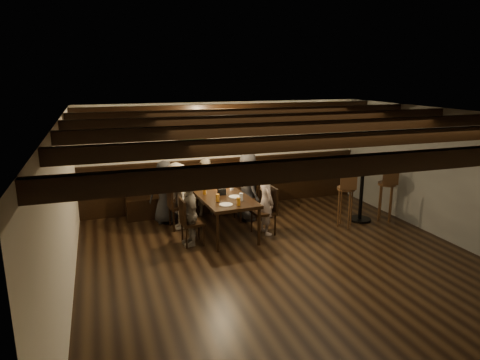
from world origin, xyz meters
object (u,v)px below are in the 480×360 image
object	(u,v)px
chair_left_far	(192,230)
bar_stool_right	(386,201)
chair_right_far	(264,220)
dining_table	(221,197)
high_top_table	(362,186)
bar_stool_left	(345,206)
person_left_far	(190,213)
person_bench_right	(246,184)
person_left_near	(177,196)
person_bench_left	(165,192)
chair_right_near	(246,206)
person_right_far	(266,201)
person_bench_centre	(205,187)
person_right_near	(248,187)
chair_left_near	(180,214)

from	to	relation	value
chair_left_far	bar_stool_right	distance (m)	4.13
chair_right_far	dining_table	bearing A→B (deg)	57.97
high_top_table	bar_stool_left	xyz separation A→B (m)	(-0.50, -0.21, -0.32)
person_left_far	person_bench_right	bearing A→B (deg)	129.29
chair_left_far	person_left_near	bearing A→B (deg)	-177.96
high_top_table	bar_stool_left	size ratio (longest dim) A/B	0.99
chair_left_far	bar_stool_right	xyz separation A→B (m)	(4.13, -0.01, 0.17)
person_bench_right	chair_left_far	bearing A→B (deg)	39.84
person_bench_left	chair_right_near	bearing A→B (deg)	164.48
person_bench_left	bar_stool_left	size ratio (longest dim) A/B	1.13
person_left_far	high_top_table	xyz separation A→B (m)	(3.66, 0.15, 0.16)
chair_right_near	person_right_far	world-z (taller)	person_right_far
chair_right_far	person_left_near	bearing A→B (deg)	58.51
person_right_far	person_bench_centre	bearing A→B (deg)	26.57
person_bench_centre	person_bench_left	bearing A→B (deg)	9.46
dining_table	person_left_near	xyz separation A→B (m)	(-0.77, 0.41, -0.02)
person_left_near	person_right_near	bearing A→B (deg)	90.00
person_bench_centre	chair_right_near	bearing A→B (deg)	140.21
person_bench_left	person_bench_right	distance (m)	1.80
person_bench_centre	bar_stool_right	distance (m)	3.82
person_bench_centre	person_left_far	world-z (taller)	person_bench_centre
person_bench_right	bar_stool_right	bearing A→B (deg)	147.70
high_top_table	person_bench_left	bearing A→B (deg)	162.95
person_right_far	chair_left_far	bearing A→B (deg)	90.00
person_left_near	person_right_far	distance (m)	1.75
chair_right_near	person_right_far	bearing A→B (deg)	-178.12
dining_table	person_bench_left	world-z (taller)	person_bench_left
high_top_table	bar_stool_left	world-z (taller)	bar_stool_left
person_right_near	bar_stool_right	distance (m)	2.90
chair_left_near	person_left_near	distance (m)	0.37
person_right_far	high_top_table	size ratio (longest dim) A/B	1.14
person_bench_right	high_top_table	bearing A→B (deg)	145.20
bar_stool_left	person_left_far	bearing A→B (deg)	-161.01
person_left_near	bar_stool_left	world-z (taller)	person_left_near
person_left_near	bar_stool_right	bearing A→B (deg)	74.75
dining_table	bar_stool_right	size ratio (longest dim) A/B	1.77
high_top_table	person_bench_centre	bearing A→B (deg)	155.10
chair_left_far	person_right_near	size ratio (longest dim) A/B	0.60
dining_table	bar_stool_left	world-z (taller)	bar_stool_left
person_left_near	high_top_table	world-z (taller)	person_left_near
person_bench_centre	person_left_far	bearing A→B (deg)	63.43
person_bench_left	person_right_far	distance (m)	2.13
chair_left_far	person_right_far	world-z (taller)	person_right_far
dining_table	chair_right_near	world-z (taller)	chair_right_near
dining_table	bar_stool_right	world-z (taller)	bar_stool_right
chair_right_far	person_bench_left	distance (m)	2.14
person_bench_right	person_right_near	bearing A→B (deg)	71.57
chair_right_near	bar_stool_right	world-z (taller)	bar_stool_right
person_left_far	person_right_far	world-z (taller)	person_right_far
dining_table	person_right_near	bearing A→B (deg)	30.96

